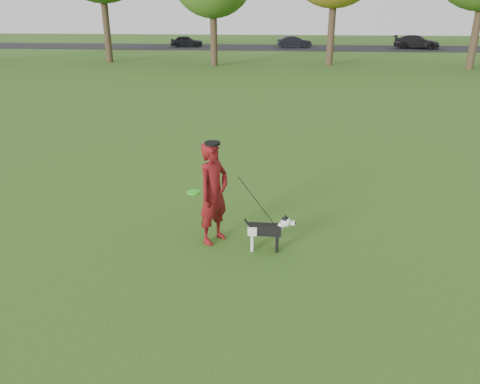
# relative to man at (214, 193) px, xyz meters

# --- Properties ---
(ground) EXTENTS (120.00, 120.00, 0.00)m
(ground) POSITION_rel_man_xyz_m (0.46, 0.18, -0.93)
(ground) COLOR #285116
(ground) RESTS_ON ground
(road) EXTENTS (120.00, 7.00, 0.02)m
(road) POSITION_rel_man_xyz_m (0.46, 40.18, -0.92)
(road) COLOR black
(road) RESTS_ON ground
(man) EXTENTS (0.74, 0.81, 1.86)m
(man) POSITION_rel_man_xyz_m (0.00, 0.00, 0.00)
(man) COLOR #5C0D0D
(man) RESTS_ON ground
(dog) EXTENTS (0.90, 0.18, 0.69)m
(dog) POSITION_rel_man_xyz_m (1.00, -0.29, -0.51)
(dog) COLOR black
(dog) RESTS_ON ground
(car_left) EXTENTS (3.26, 1.62, 1.07)m
(car_left) POSITION_rel_man_xyz_m (-8.28, 40.18, -0.38)
(car_left) COLOR black
(car_left) RESTS_ON road
(car_mid) EXTENTS (3.40, 1.63, 1.07)m
(car_mid) POSITION_rel_man_xyz_m (2.30, 40.18, -0.37)
(car_mid) COLOR black
(car_mid) RESTS_ON road
(car_right) EXTENTS (4.51, 2.86, 1.22)m
(car_right) POSITION_rel_man_xyz_m (13.87, 40.18, -0.30)
(car_right) COLOR black
(car_right) RESTS_ON road
(man_held_items) EXTENTS (1.58, 0.42, 1.41)m
(man_held_items) POSITION_rel_man_xyz_m (0.75, -0.17, -0.03)
(man_held_items) COLOR #31DC1B
(man_held_items) RESTS_ON ground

